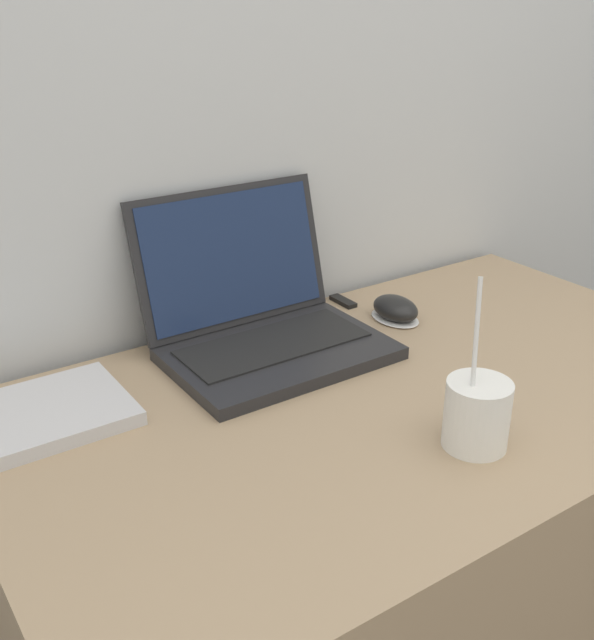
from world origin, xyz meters
The scene contains 6 objects.
wall_back centered at (0.00, 0.69, 1.25)m, with size 7.00×0.04×2.50m.
desk centered at (0.00, 0.33, 0.39)m, with size 1.15×0.65×0.78m.
laptop centered at (-0.09, 0.54, 0.83)m, with size 0.34×0.29×0.24m.
drink_cup centered at (-0.01, 0.15, 0.82)m, with size 0.08×0.08×0.22m.
computer_mouse centered at (0.17, 0.50, 0.79)m, with size 0.07×0.10×0.04m.
usb_stick centered at (0.14, 0.61, 0.78)m, with size 0.02×0.06×0.01m.
Camera 1 is at (-0.65, -0.39, 1.31)m, focal length 42.00 mm.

